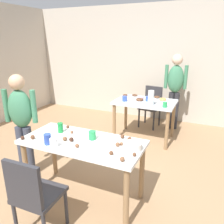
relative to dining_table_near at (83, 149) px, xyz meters
The scene contains 39 objects.
ground_plane 0.65m from the dining_table_near, 33.84° to the left, with size 6.40×6.40×0.00m, color #9E7A56.
wall_back 3.31m from the dining_table_near, 88.80° to the left, with size 6.40×0.10×2.60m, color #BCB2A3.
dining_table_near is the anchor object (origin of this frame).
dining_table_far 1.96m from the dining_table_near, 84.89° to the left, with size 1.10×0.74×0.75m.
chair_near_table 0.72m from the dining_table_near, 98.93° to the right, with size 0.41×0.41×0.87m.
chair_far_table 2.68m from the dining_table_near, 87.47° to the left, with size 0.45×0.45×0.87m.
person_girl_near 1.00m from the dining_table_near, behind, with size 0.45×0.29×1.43m.
person_adult_far 2.77m from the dining_table_near, 77.69° to the left, with size 0.46×0.25×1.57m.
mixing_bowl 0.62m from the dining_table_near, ahead, with size 0.17×0.17×0.08m, color white.
soda_can 0.41m from the dining_table_near, 165.27° to the left, with size 0.07×0.07×0.12m, color #198438.
fork_near 0.38m from the dining_table_near, 21.92° to the left, with size 0.17×0.02×0.01m, color silver.
cup_near_0 0.36m from the dining_table_near, 126.45° to the right, with size 0.08×0.08×0.10m, color white.
cup_near_1 0.41m from the dining_table_near, 142.05° to the right, with size 0.08×0.08×0.12m, color #3351B2.
cup_near_2 0.19m from the dining_table_near, 41.39° to the left, with size 0.08×0.08×0.10m, color green.
cake_ball_0 0.48m from the dining_table_near, 20.75° to the right, with size 0.04×0.04×0.04m, color brown.
cake_ball_1 0.48m from the dining_table_near, 31.96° to the left, with size 0.05×0.05×0.05m, color brown.
cake_ball_2 0.46m from the dining_table_near, 146.49° to the left, with size 0.04×0.04×0.04m, color brown.
cake_ball_3 0.55m from the dining_table_near, 22.64° to the left, with size 0.05×0.05×0.05m, color brown.
cake_ball_4 0.70m from the dining_table_near, 158.17° to the right, with size 0.04×0.04×0.04m, color #3D2319.
cake_ball_5 0.23m from the dining_table_near, 89.05° to the left, with size 0.05×0.05×0.05m, color brown.
cake_ball_6 0.44m from the dining_table_near, ahead, with size 0.05×0.05×0.05m, color brown.
cake_ball_7 0.21m from the dining_table_near, 76.89° to the right, with size 0.04×0.04×0.04m, color brown.
cake_ball_8 0.64m from the dining_table_near, 22.18° to the right, with size 0.05×0.05×0.05m, color brown.
cake_ball_9 0.47m from the dining_table_near, ahead, with size 0.04×0.04×0.04m, color brown.
cake_ball_10 0.23m from the dining_table_near, 154.80° to the right, with size 0.05×0.05×0.05m, color brown.
cake_ball_11 0.67m from the dining_table_near, ahead, with size 0.04×0.04×0.04m, color brown.
cake_ball_12 0.18m from the dining_table_near, 145.54° to the right, with size 0.05×0.05×0.05m, color #3D2319.
cake_ball_13 0.59m from the dining_table_near, 159.99° to the right, with size 0.05×0.05×0.05m, color brown.
cake_ball_14 0.28m from the dining_table_near, 151.03° to the left, with size 0.04×0.04×0.04m, color brown.
pitcher_far 1.77m from the dining_table_near, 79.00° to the left, with size 0.10×0.10×0.26m, color white.
cup_far_0 1.80m from the dining_table_near, 70.77° to the left, with size 0.08×0.08×0.09m, color green.
cup_far_1 1.79m from the dining_table_near, 95.40° to the left, with size 0.09×0.09×0.10m, color #3351B2.
cup_far_2 1.97m from the dining_table_near, 83.52° to the left, with size 0.08×0.08×0.09m, color #3351B2.
donut_far_0 1.93m from the dining_table_near, 87.77° to the left, with size 0.14×0.14×0.04m, color brown.
donut_far_1 2.29m from the dining_table_near, 81.92° to the left, with size 0.11×0.11×0.03m, color brown.
donut_far_2 2.19m from the dining_table_near, 98.08° to the left, with size 0.10×0.10×0.03m, color brown.
donut_far_3 2.19m from the dining_table_near, 77.78° to the left, with size 0.13×0.13×0.04m, color gold.
donut_far_4 2.09m from the dining_table_near, 88.71° to the left, with size 0.12×0.12×0.03m, color pink.
donut_far_5 2.24m from the dining_table_near, 93.18° to the left, with size 0.11×0.11×0.03m, color brown.
Camera 1 is at (1.18, -2.02, 1.85)m, focal length 35.93 mm.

